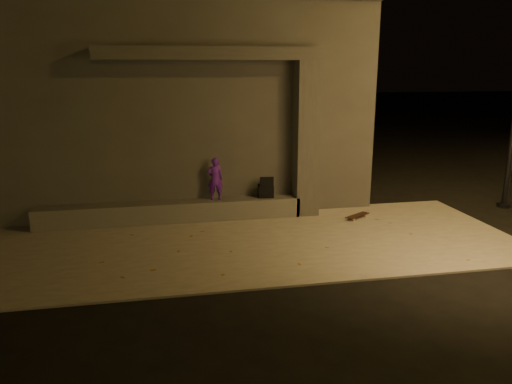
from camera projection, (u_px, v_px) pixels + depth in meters
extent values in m
plane|color=black|center=(270.00, 284.00, 8.25)|extent=(120.00, 120.00, 0.00)
cube|color=slate|center=(249.00, 243.00, 10.15)|extent=(11.00, 4.40, 0.04)
cube|color=#3B3836|center=(183.00, 101.00, 13.62)|extent=(9.00, 5.00, 5.20)
cube|color=#585650|center=(171.00, 211.00, 11.48)|extent=(6.00, 0.55, 0.45)
cube|color=#3B3836|center=(306.00, 140.00, 11.69)|extent=(0.55, 0.55, 3.60)
cube|color=#3B3836|center=(211.00, 53.00, 10.86)|extent=(5.00, 0.70, 0.28)
imported|color=#511798|center=(215.00, 179.00, 11.50)|extent=(0.37, 0.25, 0.99)
cube|color=black|center=(266.00, 191.00, 11.80)|extent=(0.38, 0.27, 0.30)
cube|color=black|center=(266.00, 181.00, 11.74)|extent=(0.32, 0.07, 0.21)
cube|color=black|center=(357.00, 215.00, 11.70)|extent=(0.70, 0.54, 0.01)
cylinder|color=#DB8A57|center=(361.00, 215.00, 11.92)|extent=(0.06, 0.05, 0.05)
cylinder|color=#DB8A57|center=(366.00, 216.00, 11.82)|extent=(0.06, 0.05, 0.05)
cylinder|color=#DB8A57|center=(349.00, 219.00, 11.60)|extent=(0.06, 0.05, 0.05)
cylinder|color=#DB8A57|center=(354.00, 220.00, 11.51)|extent=(0.06, 0.05, 0.05)
cube|color=#99999E|center=(363.00, 214.00, 11.86)|extent=(0.12, 0.15, 0.01)
cube|color=#99999E|center=(351.00, 218.00, 11.55)|extent=(0.12, 0.15, 0.01)
cylinder|color=black|center=(504.00, 205.00, 12.82)|extent=(0.36, 0.36, 0.10)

